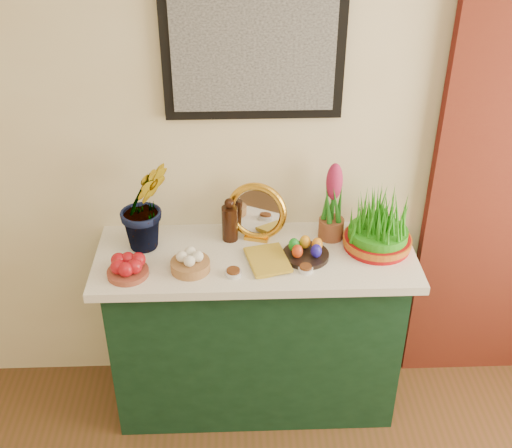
{
  "coord_description": "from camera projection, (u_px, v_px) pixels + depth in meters",
  "views": [
    {
      "loc": [
        -0.08,
        -0.31,
        2.49
      ],
      "look_at": [
        0.0,
        1.95,
        1.07
      ],
      "focal_mm": 45.0,
      "sensor_mm": 36.0,
      "label": 1
    }
  ],
  "objects": [
    {
      "name": "sideboard",
      "position": [
        256.0,
        333.0,
        3.06
      ],
      "size": [
        1.3,
        0.45,
        0.85
      ],
      "primitive_type": "cube",
      "color": "#12331E",
      "rests_on": "ground"
    },
    {
      "name": "garlic_basket",
      "position": [
        190.0,
        262.0,
        2.68
      ],
      "size": [
        0.18,
        0.18,
        0.09
      ],
      "color": "#9F6C40",
      "rests_on": "tablecloth"
    },
    {
      "name": "wheatgrass_sabzeh",
      "position": [
        379.0,
        226.0,
        2.79
      ],
      "size": [
        0.3,
        0.3,
        0.25
      ],
      "color": "#9C0A0C",
      "rests_on": "tablecloth"
    },
    {
      "name": "book",
      "position": [
        249.0,
        263.0,
        2.72
      ],
      "size": [
        0.19,
        0.24,
        0.03
      ],
      "primitive_type": "imported",
      "rotation": [
        0.0,
        0.0,
        0.22
      ],
      "color": "gold",
      "rests_on": "tablecloth"
    },
    {
      "name": "apple_bowl",
      "position": [
        127.0,
        268.0,
        2.65
      ],
      "size": [
        0.2,
        0.2,
        0.09
      ],
      "color": "brown",
      "rests_on": "tablecloth"
    },
    {
      "name": "vinegar_cruet",
      "position": [
        230.0,
        222.0,
        2.85
      ],
      "size": [
        0.07,
        0.07,
        0.21
      ],
      "color": "black",
      "rests_on": "tablecloth"
    },
    {
      "name": "hyacinth_pink",
      "position": [
        333.0,
        205.0,
        2.83
      ],
      "size": [
        0.11,
        0.11,
        0.37
      ],
      "color": "brown",
      "rests_on": "tablecloth"
    },
    {
      "name": "spice_dish_left",
      "position": [
        233.0,
        272.0,
        2.66
      ],
      "size": [
        0.07,
        0.07,
        0.03
      ],
      "color": "silver",
      "rests_on": "tablecloth"
    },
    {
      "name": "spice_dish_right",
      "position": [
        306.0,
        269.0,
        2.69
      ],
      "size": [
        0.06,
        0.06,
        0.03
      ],
      "color": "silver",
      "rests_on": "tablecloth"
    },
    {
      "name": "mirror",
      "position": [
        257.0,
        212.0,
        2.85
      ],
      "size": [
        0.28,
        0.14,
        0.27
      ],
      "color": "gold",
      "rests_on": "tablecloth"
    },
    {
      "name": "tablecloth",
      "position": [
        256.0,
        256.0,
        2.82
      ],
      "size": [
        1.4,
        0.55,
        0.04
      ],
      "primitive_type": "cube",
      "color": "white",
      "rests_on": "sideboard"
    },
    {
      "name": "egg_plate",
      "position": [
        306.0,
        251.0,
        2.77
      ],
      "size": [
        0.25,
        0.25,
        0.08
      ],
      "color": "black",
      "rests_on": "tablecloth"
    },
    {
      "name": "hyacinth_green",
      "position": [
        144.0,
        192.0,
        2.71
      ],
      "size": [
        0.34,
        0.32,
        0.55
      ],
      "primitive_type": "imported",
      "rotation": [
        0.0,
        0.0,
        0.41
      ],
      "color": "#21701B",
      "rests_on": "tablecloth"
    }
  ]
}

